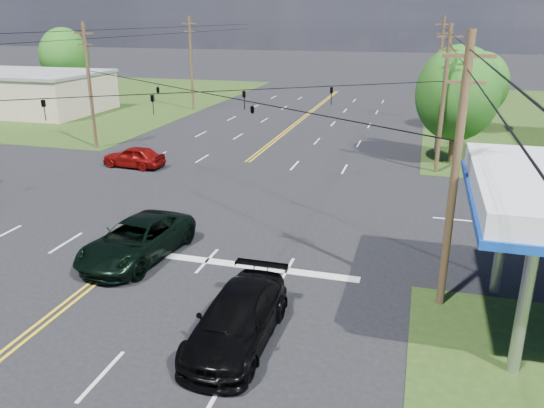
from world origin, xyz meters
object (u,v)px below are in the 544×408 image
(tree_right_a, at_px, (458,94))
(pole_nw, at_px, (90,85))
(pole_ne, at_px, (443,98))
(tree_far_l, at_px, (64,56))
(suv_black, at_px, (237,319))
(retail_nw, at_px, (26,93))
(tree_right_b, at_px, (480,84))
(pickup_dkgreen, at_px, (137,240))
(pole_right_far, at_px, (439,68))
(pole_se, at_px, (455,174))
(pole_left_far, at_px, (191,62))

(tree_right_a, bearing_deg, pole_nw, -173.66)
(pole_ne, xyz_separation_m, tree_far_l, (-45.00, 23.00, 0.28))
(tree_right_a, bearing_deg, suv_black, -106.08)
(retail_nw, relative_size, pole_nw, 1.68)
(tree_right_b, xyz_separation_m, pickup_dkgreen, (-16.00, -32.50, -3.38))
(pole_nw, distance_m, tree_far_l, 29.83)
(pole_right_far, bearing_deg, pole_nw, -143.84)
(retail_nw, xyz_separation_m, pickup_dkgreen, (30.50, -30.50, -1.16))
(pole_right_far, bearing_deg, tree_right_a, -86.42)
(tree_right_b, bearing_deg, pole_se, -96.05)
(tree_right_a, distance_m, pickup_dkgreen, 24.87)
(pickup_dkgreen, bearing_deg, retail_nw, 140.81)
(pole_se, xyz_separation_m, pole_right_far, (0.00, 37.00, 0.25))
(pole_nw, height_order, pole_left_far, pole_left_far)
(pickup_dkgreen, bearing_deg, suv_black, -31.48)
(pole_left_far, bearing_deg, tree_right_a, -30.65)
(pole_right_far, xyz_separation_m, tree_right_a, (1.00, -16.00, -0.30))
(pole_ne, relative_size, tree_far_l, 1.09)
(retail_nw, bearing_deg, pole_nw, -37.41)
(tree_right_a, distance_m, tree_right_b, 12.27)
(retail_nw, relative_size, pole_left_far, 1.60)
(pole_left_far, relative_size, tree_right_a, 1.22)
(pole_se, xyz_separation_m, pole_left_far, (-26.00, 37.00, 0.25))
(retail_nw, height_order, tree_far_l, tree_far_l)
(tree_right_a, relative_size, tree_right_b, 1.15)
(pole_ne, bearing_deg, tree_right_a, 71.57)
(pole_left_far, bearing_deg, pickup_dkgreen, -69.70)
(tree_right_a, xyz_separation_m, tree_far_l, (-46.00, 20.00, 0.33))
(pole_se, height_order, pole_right_far, pole_right_far)
(tree_right_b, height_order, pickup_dkgreen, tree_right_b)
(pole_ne, height_order, pole_left_far, pole_left_far)
(tree_right_b, relative_size, suv_black, 1.26)
(pole_nw, xyz_separation_m, pole_right_far, (26.00, 19.00, 0.25))
(suv_black, bearing_deg, pole_se, 34.27)
(pole_left_far, height_order, tree_far_l, pole_left_far)
(pole_left_far, bearing_deg, pole_ne, -36.16)
(tree_right_b, height_order, suv_black, tree_right_b)
(pole_ne, xyz_separation_m, suv_black, (-6.27, -22.24, -4.10))
(pole_nw, relative_size, suv_black, 1.69)
(pole_left_far, xyz_separation_m, tree_right_a, (27.00, -16.00, -0.30))
(pole_nw, relative_size, pole_left_far, 0.95)
(tree_far_l, bearing_deg, pickup_dkgreen, -51.25)
(pole_nw, bearing_deg, pole_left_far, 90.00)
(tree_right_b, bearing_deg, pole_right_far, 131.19)
(retail_nw, distance_m, pole_ne, 45.02)
(pole_nw, bearing_deg, pickup_dkgreen, -52.35)
(tree_right_a, relative_size, pickup_dkgreen, 1.36)
(pole_se, bearing_deg, pole_right_far, 90.00)
(pole_se, distance_m, pole_ne, 18.00)
(tree_right_a, distance_m, suv_black, 26.58)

